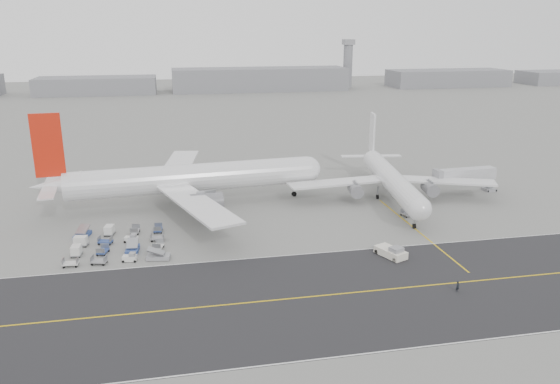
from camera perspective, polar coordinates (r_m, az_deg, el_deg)
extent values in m
plane|color=gray|center=(98.84, -0.68, -6.25)|extent=(700.00, 700.00, 0.00)
cube|color=#2B2A2D|center=(84.06, 5.04, -10.68)|extent=(220.00, 32.00, 0.02)
cube|color=gold|center=(84.05, 5.04, -10.67)|extent=(220.00, 0.30, 0.01)
cube|color=silver|center=(97.83, 2.46, -6.50)|extent=(220.00, 0.25, 0.01)
cube|color=silver|center=(71.13, 8.73, -16.37)|extent=(220.00, 0.25, 0.01)
cube|color=gold|center=(112.19, 14.10, -3.89)|extent=(0.30, 40.00, 0.01)
cylinder|color=gray|center=(373.92, 7.09, 12.92)|extent=(6.00, 6.00, 28.00)
cube|color=gray|center=(373.21, 7.18, 15.29)|extent=(7.00, 7.00, 3.50)
cylinder|color=white|center=(123.84, -9.12, 1.48)|extent=(54.85, 10.83, 6.25)
sphere|color=white|center=(129.76, 2.90, 2.38)|extent=(6.12, 6.12, 6.12)
cone|color=white|center=(123.80, -22.36, 0.62)|extent=(11.07, 6.50, 5.62)
cube|color=red|center=(121.94, -23.12, 4.49)|extent=(6.00, 1.00, 13.30)
cube|color=white|center=(118.64, -23.09, -0.06)|extent=(3.82, 10.19, 0.25)
cube|color=white|center=(129.15, -22.58, 1.30)|extent=(3.82, 10.19, 0.25)
cube|color=white|center=(108.24, -8.68, -1.19)|extent=(15.95, 30.46, 0.45)
cube|color=white|center=(139.75, -10.52, 2.84)|extent=(11.33, 30.59, 0.45)
cylinder|color=gray|center=(113.91, -7.67, -1.05)|extent=(6.95, 4.42, 3.87)
cylinder|color=gray|center=(135.44, -9.13, 1.78)|extent=(6.95, 4.42, 3.87)
cylinder|color=black|center=(130.33, 1.48, -0.20)|extent=(1.22, 0.60, 1.18)
cylinder|color=black|center=(121.73, -9.70, -1.68)|extent=(1.22, 0.60, 1.18)
cylinder|color=black|center=(128.83, -10.10, -0.66)|extent=(1.22, 0.60, 1.18)
cylinder|color=gray|center=(129.86, 1.49, 0.50)|extent=(0.36, 0.36, 3.28)
cylinder|color=white|center=(128.41, 11.65, 1.21)|extent=(10.58, 42.20, 4.81)
sphere|color=white|center=(109.18, 14.40, -1.76)|extent=(4.71, 4.71, 4.71)
cone|color=white|center=(149.00, 9.54, 3.62)|extent=(5.42, 8.70, 4.33)
cube|color=white|center=(148.14, 9.62, 6.17)|extent=(1.13, 4.63, 10.23)
cube|color=white|center=(148.83, 7.89, 3.73)|extent=(7.92, 3.34, 0.25)
cube|color=white|center=(150.68, 11.05, 3.74)|extent=(7.92, 3.34, 0.25)
cube|color=white|center=(126.90, 5.98, 1.00)|extent=(23.42, 7.50, 0.45)
cube|color=white|center=(133.30, 16.79, 1.14)|extent=(23.26, 13.36, 0.45)
cylinder|color=gray|center=(125.99, 7.89, 0.25)|extent=(3.66, 5.48, 2.98)
cylinder|color=gray|center=(130.45, 15.41, 0.37)|extent=(3.66, 5.48, 2.98)
cylinder|color=black|center=(112.90, 13.85, -3.47)|extent=(0.64, 1.10, 1.04)
cylinder|color=black|center=(130.36, 10.14, -0.49)|extent=(0.64, 1.10, 1.04)
cylinder|color=black|center=(131.81, 12.58, -0.44)|extent=(0.64, 1.10, 1.04)
cylinder|color=gray|center=(112.48, 13.90, -2.87)|extent=(0.36, 0.36, 2.52)
cube|color=silver|center=(98.48, 11.49, -6.20)|extent=(4.78, 6.38, 1.30)
cube|color=gray|center=(97.28, 12.06, -5.91)|extent=(2.60, 2.50, 0.83)
cylinder|color=gray|center=(100.88, 10.06, -5.74)|extent=(1.07, 2.28, 0.15)
cylinder|color=black|center=(96.41, 11.90, -6.98)|extent=(0.66, 0.91, 0.83)
cylinder|color=black|center=(98.04, 12.90, -6.64)|extent=(0.66, 0.91, 0.83)
cylinder|color=black|center=(99.26, 10.07, -6.16)|extent=(0.66, 0.91, 0.83)
cylinder|color=black|center=(100.85, 11.06, -5.84)|extent=(0.66, 0.91, 0.83)
cylinder|color=gray|center=(143.93, 21.07, 0.91)|extent=(1.64, 1.64, 4.11)
cube|color=gray|center=(144.37, 21.00, 0.27)|extent=(2.83, 2.83, 0.72)
cube|color=silver|center=(139.23, 18.78, 1.78)|extent=(15.56, 3.82, 2.67)
cube|color=gray|center=(135.34, 16.15, 1.60)|extent=(1.43, 3.36, 3.08)
cylinder|color=black|center=(145.91, 21.11, 0.40)|extent=(0.35, 0.63, 0.62)
imported|color=black|center=(88.55, 18.07, -9.38)|extent=(0.76, 0.63, 1.77)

